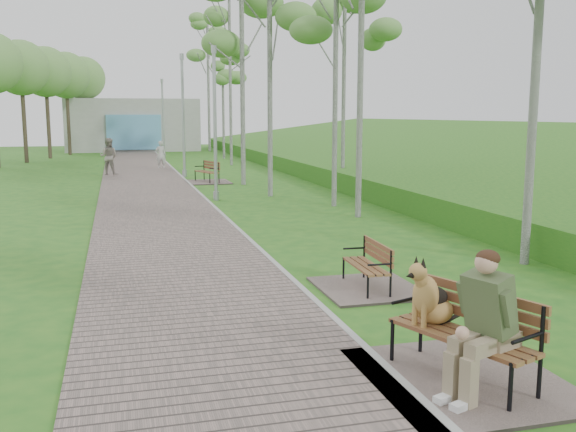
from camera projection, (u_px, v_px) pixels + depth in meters
name	position (u px, v px, depth m)	size (l,w,h in m)	color
walkway	(151.00, 196.00, 22.41)	(3.50, 67.00, 0.04)	#61544E
kerb	(201.00, 194.00, 22.86)	(0.10, 67.00, 0.05)	#999993
embankment	(519.00, 189.00, 24.49)	(14.00, 70.00, 1.60)	#4A8524
building_north	(133.00, 125.00, 50.28)	(10.00, 5.20, 4.00)	#9E9E99
bench_main	(459.00, 339.00, 6.78)	(2.03, 2.26, 1.77)	#61544E
bench_second	(366.00, 279.00, 10.51)	(1.59, 1.77, 0.98)	#61544E
bench_third	(207.00, 178.00, 26.93)	(1.80, 2.00, 1.10)	#61544E
lamp_post_second	(215.00, 129.00, 21.06)	(0.19, 0.19, 5.04)	#A3A5AB
lamp_post_third	(183.00, 120.00, 28.99)	(0.21, 0.21, 5.51)	#A3A5AB
lamp_post_far	(163.00, 121.00, 41.96)	(0.20, 0.20, 5.11)	#A3A5AB
pedestrian_near	(161.00, 155.00, 33.76)	(0.53, 0.35, 1.46)	beige
pedestrian_far	(109.00, 157.00, 30.10)	(0.85, 0.66, 1.74)	gray
birch_far_a	(345.00, 18.00, 23.65)	(2.54, 2.54, 8.11)	silver
birch_far_b	(242.00, 8.00, 25.07)	(2.92, 2.92, 8.84)	silver
birch_far_c	(230.00, 30.00, 34.90)	(2.53, 2.53, 9.39)	silver
birch_distant_a	(222.00, 61.00, 40.50)	(2.21, 2.21, 7.87)	silver
birch_distant_b	(208.00, 41.00, 48.13)	(2.77, 2.77, 10.58)	silver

